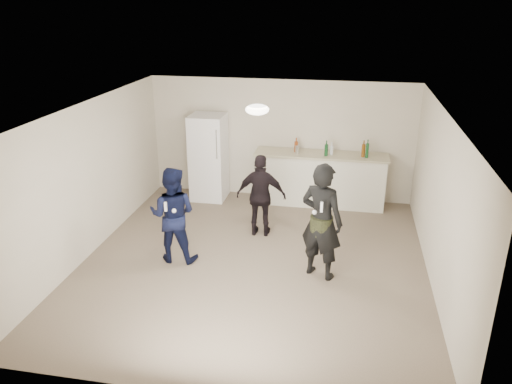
% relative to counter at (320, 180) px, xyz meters
% --- Properties ---
extents(floor, '(6.00, 6.00, 0.00)m').
position_rel_counter_xyz_m(floor, '(-0.88, -2.67, -0.53)').
color(floor, '#6B5B4C').
rests_on(floor, ground).
extents(ceiling, '(6.00, 6.00, 0.00)m').
position_rel_counter_xyz_m(ceiling, '(-0.88, -2.67, 1.98)').
color(ceiling, silver).
rests_on(ceiling, wall_back).
extents(wall_back, '(6.00, 0.00, 6.00)m').
position_rel_counter_xyz_m(wall_back, '(-0.88, 0.33, 0.72)').
color(wall_back, beige).
rests_on(wall_back, floor).
extents(wall_front, '(6.00, 0.00, 6.00)m').
position_rel_counter_xyz_m(wall_front, '(-0.88, -5.67, 0.72)').
color(wall_front, beige).
rests_on(wall_front, floor).
extents(wall_left, '(0.00, 6.00, 6.00)m').
position_rel_counter_xyz_m(wall_left, '(-3.63, -2.67, 0.72)').
color(wall_left, beige).
rests_on(wall_left, floor).
extents(wall_right, '(0.00, 6.00, 6.00)m').
position_rel_counter_xyz_m(wall_right, '(1.87, -2.67, 0.72)').
color(wall_right, beige).
rests_on(wall_right, floor).
extents(counter, '(2.60, 0.56, 1.05)m').
position_rel_counter_xyz_m(counter, '(0.00, 0.00, 0.00)').
color(counter, white).
rests_on(counter, floor).
extents(counter_top, '(2.68, 0.64, 0.04)m').
position_rel_counter_xyz_m(counter_top, '(0.00, 0.00, 0.55)').
color(counter_top, beige).
rests_on(counter_top, counter).
extents(fridge, '(0.70, 0.70, 1.80)m').
position_rel_counter_xyz_m(fridge, '(-2.34, -0.07, 0.38)').
color(fridge, white).
rests_on(fridge, floor).
extents(fridge_handle, '(0.02, 0.02, 0.60)m').
position_rel_counter_xyz_m(fridge_handle, '(-2.06, -0.44, 0.78)').
color(fridge_handle, silver).
rests_on(fridge_handle, fridge).
extents(ceiling_dome, '(0.36, 0.36, 0.16)m').
position_rel_counter_xyz_m(ceiling_dome, '(-0.88, -2.37, 1.93)').
color(ceiling_dome, white).
rests_on(ceiling_dome, ceiling).
extents(shaker, '(0.08, 0.08, 0.17)m').
position_rel_counter_xyz_m(shaker, '(-0.48, -0.06, 0.65)').
color(shaker, silver).
rests_on(shaker, counter_top).
extents(man, '(0.79, 0.63, 1.58)m').
position_rel_counter_xyz_m(man, '(-2.17, -2.80, 0.27)').
color(man, '#101843').
rests_on(man, floor).
extents(woman, '(0.79, 0.67, 1.83)m').
position_rel_counter_xyz_m(woman, '(0.20, -2.88, 0.39)').
color(woman, black).
rests_on(woman, floor).
extents(camo_shorts, '(0.34, 0.34, 0.28)m').
position_rel_counter_xyz_m(camo_shorts, '(0.20, -2.88, 0.32)').
color(camo_shorts, '#2D3417').
rests_on(camo_shorts, woman).
extents(spectator, '(0.89, 0.39, 1.50)m').
position_rel_counter_xyz_m(spectator, '(-0.94, -1.64, 0.23)').
color(spectator, black).
rests_on(spectator, floor).
extents(remote_man, '(0.04, 0.04, 0.15)m').
position_rel_counter_xyz_m(remote_man, '(-2.17, -3.08, 0.53)').
color(remote_man, white).
rests_on(remote_man, man).
extents(nunchuk_man, '(0.07, 0.07, 0.07)m').
position_rel_counter_xyz_m(nunchuk_man, '(-2.05, -3.05, 0.45)').
color(nunchuk_man, white).
rests_on(nunchuk_man, man).
extents(remote_woman, '(0.04, 0.04, 0.15)m').
position_rel_counter_xyz_m(remote_woman, '(0.20, -3.13, 0.72)').
color(remote_woman, white).
rests_on(remote_woman, woman).
extents(nunchuk_woman, '(0.07, 0.07, 0.07)m').
position_rel_counter_xyz_m(nunchuk_woman, '(0.10, -3.10, 0.62)').
color(nunchuk_woman, silver).
rests_on(nunchuk_woman, woman).
extents(bottle_cluster, '(1.48, 0.24, 0.29)m').
position_rel_counter_xyz_m(bottle_cluster, '(0.30, -0.05, 0.68)').
color(bottle_cluster, brown).
rests_on(bottle_cluster, counter_top).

